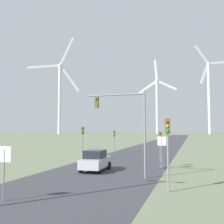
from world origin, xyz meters
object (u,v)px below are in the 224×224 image
traffic_light_post_mid_left (114,137)px  wind_turbine_left (157,101)px  traffic_light_mast_overhead (125,116)px  wind_turbine_far_left (60,91)px  traffic_light_post_mid_right (160,141)px  stop_sign_far (162,147)px  traffic_light_post_near_right (168,138)px  car_approaching (95,160)px  traffic_light_post_near_left (82,136)px  wind_turbine_center (209,92)px  stop_sign_near (4,163)px

traffic_light_post_mid_left → wind_turbine_left: 181.50m
traffic_light_mast_overhead → wind_turbine_far_left: wind_turbine_far_left is taller
traffic_light_post_mid_right → wind_turbine_left: 194.40m
traffic_light_mast_overhead → traffic_light_post_mid_right: bearing=71.1°
traffic_light_post_mid_right → wind_turbine_left: wind_turbine_left is taller
traffic_light_post_mid_left → traffic_light_post_mid_right: (8.24, -12.17, -0.03)m
stop_sign_far → traffic_light_post_near_right: size_ratio=0.69×
traffic_light_post_mid_left → car_approaching: bearing=-79.2°
stop_sign_far → traffic_light_post_mid_left: size_ratio=0.86×
stop_sign_far → traffic_light_post_near_left: (-9.85, 4.61, 0.81)m
stop_sign_far → traffic_light_mast_overhead: traffic_light_mast_overhead is taller
traffic_light_post_mid_right → wind_turbine_center: wind_turbine_center is taller
traffic_light_post_near_left → wind_turbine_left: size_ratio=0.06×
traffic_light_post_mid_right → car_approaching: 6.56m
stop_sign_far → traffic_light_post_near_right: (1.30, -8.45, 1.05)m
traffic_light_post_mid_left → wind_turbine_far_left: size_ratio=0.05×
traffic_light_post_near_right → wind_turbine_far_left: (-94.46, 160.44, 29.31)m
stop_sign_near → traffic_light_mast_overhead: size_ratio=0.42×
traffic_light_post_mid_right → traffic_light_post_mid_left: bearing=124.1°
traffic_light_post_mid_left → car_approaching: (3.01, -15.79, -1.63)m
traffic_light_post_near_right → wind_turbine_center: wind_turbine_center is taller
traffic_light_post_mid_left → wind_turbine_center: wind_turbine_center is taller
traffic_light_mast_overhead → wind_turbine_left: size_ratio=0.11×
stop_sign_near → wind_turbine_far_left: (-86.62, 164.91, 30.49)m
traffic_light_post_mid_left → traffic_light_mast_overhead: bearing=-70.7°
stop_sign_far → traffic_light_mast_overhead: size_ratio=0.45×
stop_sign_near → stop_sign_far: stop_sign_far is taller
car_approaching → traffic_light_post_mid_right: bearing=34.7°
stop_sign_near → traffic_light_post_mid_left: bearing=94.3°
stop_sign_near → traffic_light_post_near_left: size_ratio=0.71×
wind_turbine_far_left → traffic_light_post_near_left: bearing=-60.5°
traffic_light_post_mid_right → car_approaching: bearing=-145.3°
car_approaching → wind_turbine_left: size_ratio=0.07×
traffic_light_post_near_right → traffic_light_post_mid_right: size_ratio=1.25×
wind_turbine_far_left → wind_turbine_center: (107.98, 31.55, -0.82)m
stop_sign_near → car_approaching: 10.53m
stop_sign_near → wind_turbine_center: wind_turbine_center is taller
stop_sign_near → traffic_light_post_mid_right: traffic_light_post_mid_right is taller
car_approaching → traffic_light_post_near_right: bearing=-41.2°
stop_sign_near → car_approaching: bearing=84.4°
stop_sign_near → traffic_light_mast_overhead: (4.29, 8.29, 2.72)m
stop_sign_near → wind_turbine_left: size_ratio=0.05×
traffic_light_post_near_left → wind_turbine_far_left: wind_turbine_far_left is taller
wind_turbine_left → wind_turbine_center: (39.93, -8.84, 4.66)m
wind_turbine_far_left → traffic_light_post_mid_right: bearing=-58.4°
traffic_light_post_near_left → wind_turbine_center: bearing=82.1°
stop_sign_far → car_approaching: size_ratio=0.71×
traffic_light_post_near_right → car_approaching: traffic_light_post_near_right is taller
traffic_light_post_near_left → wind_turbine_left: 189.92m
traffic_light_post_mid_right → wind_turbine_far_left: wind_turbine_far_left is taller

